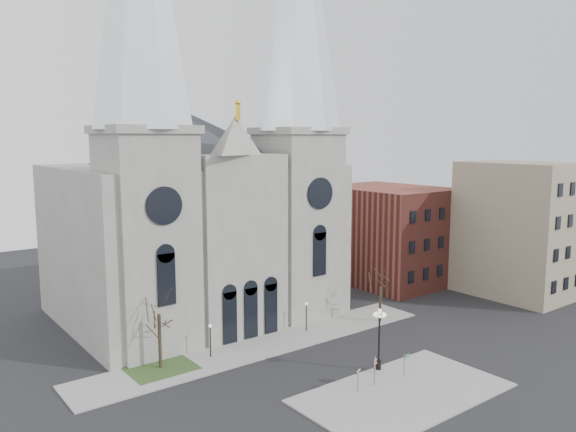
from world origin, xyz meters
TOP-DOWN VIEW (x-y plane):
  - ground at (0.00, 0.00)m, footprint 160.00×160.00m
  - sidewalk_near at (3.00, -5.00)m, footprint 18.00×10.00m
  - sidewalk_far at (0.00, 11.00)m, footprint 40.00×6.00m
  - grass_patch at (-11.00, 12.00)m, footprint 6.00×5.00m
  - cathedral at (0.00, 22.86)m, footprint 33.00×26.66m
  - bg_building_brick at (30.00, 22.00)m, footprint 14.00×18.00m
  - bg_building_tan at (38.00, 6.00)m, footprint 10.00×14.00m
  - tree_left at (-11.00, 12.00)m, footprint 3.20×3.20m
  - tree_right at (15.00, 9.00)m, footprint 3.20×3.20m
  - ped_lamp_left at (-6.00, 11.50)m, footprint 0.32×0.32m
  - ped_lamp_right at (6.00, 11.50)m, footprint 0.32×0.32m
  - stop_sign at (2.07, -2.57)m, footprint 0.89×0.26m
  - globe_lamp at (4.75, -0.50)m, footprint 1.25×1.25m
  - one_way_sign at (0.08, -2.57)m, footprint 0.84×0.41m
  - street_name_sign at (5.50, -2.96)m, footprint 0.67×0.09m

SIDE VIEW (x-z plane):
  - ground at x=0.00m, z-range 0.00..0.00m
  - sidewalk_near at x=3.00m, z-range 0.00..0.14m
  - sidewalk_far at x=0.00m, z-range 0.00..0.14m
  - grass_patch at x=-11.00m, z-range 0.00..0.18m
  - street_name_sign at x=5.50m, z-range 0.34..2.42m
  - one_way_sign at x=0.08m, z-range 0.51..2.58m
  - stop_sign at x=2.07m, z-range 0.68..3.21m
  - ped_lamp_left at x=-6.00m, z-range 0.70..3.96m
  - ped_lamp_right at x=6.00m, z-range 0.70..3.96m
  - globe_lamp at x=4.75m, z-range 0.88..6.62m
  - tree_right at x=15.00m, z-range 1.47..7.47m
  - tree_left at x=-11.00m, z-range 1.83..9.33m
  - bg_building_brick at x=30.00m, z-range 0.00..14.00m
  - bg_building_tan at x=38.00m, z-range 0.00..18.00m
  - cathedral at x=0.00m, z-range -8.52..45.48m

